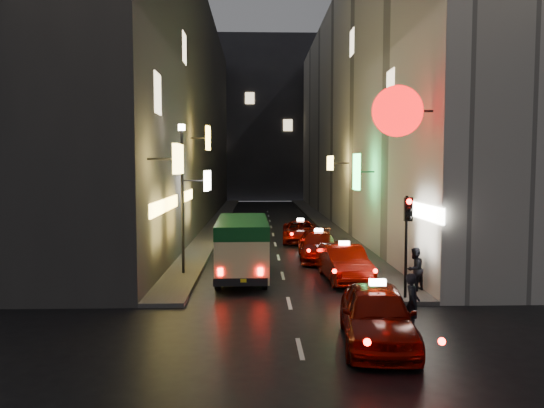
{
  "coord_description": "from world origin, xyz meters",
  "views": [
    {
      "loc": [
        -1.09,
        -9.18,
        4.66
      ],
      "look_at": [
        -0.46,
        13.0,
        3.06
      ],
      "focal_mm": 35.0,
      "sensor_mm": 36.0,
      "label": 1
    }
  ],
  "objects": [
    {
      "name": "building_far",
      "position": [
        0.0,
        66.0,
        11.0
      ],
      "size": [
        30.0,
        10.0,
        22.0
      ],
      "primitive_type": "cube",
      "color": "#2E2E33",
      "rests_on": "ground"
    },
    {
      "name": "traffic_light",
      "position": [
        4.0,
        8.47,
        2.69
      ],
      "size": [
        0.26,
        0.43,
        3.5
      ],
      "color": "black",
      "rests_on": "sidewalk_right"
    },
    {
      "name": "building_left",
      "position": [
        -8.0,
        33.99,
        9.0
      ],
      "size": [
        7.46,
        52.0,
        18.0
      ],
      "color": "#363331",
      "rests_on": "ground"
    },
    {
      "name": "sidewalk_left",
      "position": [
        -4.25,
        34.0,
        0.07
      ],
      "size": [
        1.5,
        52.0,
        0.15
      ],
      "primitive_type": "cube",
      "color": "#494643",
      "rests_on": "ground"
    },
    {
      "name": "taxi_second",
      "position": [
        2.45,
        12.02,
        0.84
      ],
      "size": [
        2.56,
        5.44,
        1.85
      ],
      "color": "#620700",
      "rests_on": "ground"
    },
    {
      "name": "taxi_third",
      "position": [
        1.97,
        16.82,
        0.81
      ],
      "size": [
        2.28,
        5.17,
        1.79
      ],
      "color": "#620700",
      "rests_on": "ground"
    },
    {
      "name": "building_right",
      "position": [
        8.0,
        33.99,
        9.0
      ],
      "size": [
        8.11,
        52.2,
        18.0
      ],
      "color": "#B6B1A7",
      "rests_on": "ground"
    },
    {
      "name": "sidewalk_right",
      "position": [
        4.25,
        34.0,
        0.07
      ],
      "size": [
        1.5,
        52.0,
        0.15
      ],
      "primitive_type": "cube",
      "color": "#494643",
      "rests_on": "ground"
    },
    {
      "name": "lamp_post",
      "position": [
        -4.2,
        13.0,
        3.72
      ],
      "size": [
        0.28,
        0.28,
        6.22
      ],
      "color": "black",
      "rests_on": "sidewalk_left"
    },
    {
      "name": "pedestrian_crossing",
      "position": [
        3.22,
        5.14,
        0.96
      ],
      "size": [
        0.56,
        0.72,
        1.92
      ],
      "primitive_type": "imported",
      "rotation": [
        0.0,
        0.0,
        1.3
      ],
      "color": "black",
      "rests_on": "ground"
    },
    {
      "name": "taxi_far",
      "position": [
        1.57,
        22.96,
        0.75
      ],
      "size": [
        2.19,
        4.83,
        1.68
      ],
      "color": "#620700",
      "rests_on": "ground"
    },
    {
      "name": "minibus",
      "position": [
        -1.69,
        12.4,
        1.56
      ],
      "size": [
        2.12,
        5.79,
        2.48
      ],
      "color": "beige",
      "rests_on": "ground"
    },
    {
      "name": "taxi_near",
      "position": [
        2.04,
        4.32,
        0.9
      ],
      "size": [
        2.94,
        5.89,
        1.97
      ],
      "color": "#620700",
      "rests_on": "ground"
    },
    {
      "name": "pedestrian_sidewalk",
      "position": [
        4.61,
        9.57,
        1.04
      ],
      "size": [
        0.78,
        0.75,
        1.78
      ],
      "primitive_type": "imported",
      "rotation": [
        0.0,
        0.0,
        3.82
      ],
      "color": "black",
      "rests_on": "sidewalk_right"
    }
  ]
}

